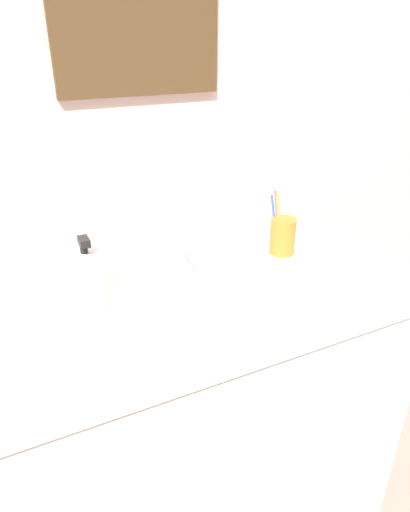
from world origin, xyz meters
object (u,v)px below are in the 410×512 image
faucet (176,237)px  toothbrush_cup (283,236)px  toothbrush_blue (274,214)px  toothbrush_yellow (278,212)px  toothbrush_purple (277,209)px  soap_dispenser (88,280)px

faucet → toothbrush_cup: 0.29m
toothbrush_blue → toothbrush_cup: bearing=-66.1°
toothbrush_cup → toothbrush_yellow: bearing=82.6°
faucet → toothbrush_blue: 0.27m
toothbrush_purple → soap_dispenser: bearing=-169.8°
toothbrush_cup → toothbrush_blue: size_ratio=0.56×
toothbrush_cup → toothbrush_yellow: size_ratio=0.55×
faucet → toothbrush_yellow: 0.29m
faucet → soap_dispenser: soap_dispenser is taller
soap_dispenser → faucet: bearing=27.6°
soap_dispenser → toothbrush_cup: bearing=5.7°
toothbrush_cup → faucet: bearing=163.6°
toothbrush_cup → toothbrush_blue: bearing=113.9°
faucet → toothbrush_purple: toothbrush_purple is taller
faucet → toothbrush_blue: (0.26, -0.05, 0.04)m
toothbrush_yellow → faucet: bearing=170.7°
toothbrush_blue → toothbrush_yellow: bearing=16.2°
toothbrush_purple → soap_dispenser: toothbrush_purple is taller
toothbrush_cup → soap_dispenser: 0.53m
toothbrush_blue → toothbrush_purple: bearing=37.0°
toothbrush_blue → toothbrush_purple: (0.02, 0.01, 0.01)m
toothbrush_cup → toothbrush_purple: toothbrush_purple is taller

